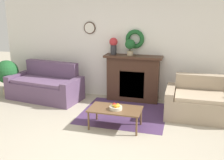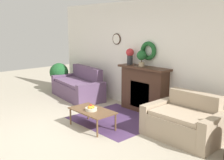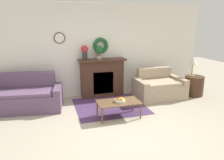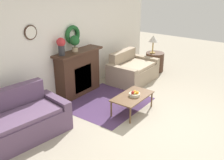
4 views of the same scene
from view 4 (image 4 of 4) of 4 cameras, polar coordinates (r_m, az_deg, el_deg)
ground_plane at (r=5.42m, az=11.25°, el=-9.64°), size 16.00×16.00×0.00m
floor_rug at (r=6.20m, az=-1.26°, el=-4.93°), size 1.80×1.65×0.01m
wall_back at (r=6.35m, az=-9.90°, el=8.36°), size 6.80×0.17×2.70m
fireplace at (r=6.52m, az=-7.35°, el=1.64°), size 1.38×0.41×1.12m
couch_left at (r=5.08m, az=-20.06°, el=-8.82°), size 1.91×1.09×0.90m
loveseat_right at (r=7.41m, az=4.43°, el=2.05°), size 1.39×0.94×0.83m
coffee_table at (r=5.69m, az=4.47°, el=-3.74°), size 0.98×0.55×0.38m
fruit_bowl at (r=5.65m, az=4.96°, el=-3.04°), size 0.24×0.24×0.12m
side_table_by_loveseat at (r=8.30m, az=9.26°, el=3.93°), size 0.56×0.56×0.58m
table_lamp at (r=8.08m, az=8.98°, el=8.74°), size 0.28×0.28×0.54m
vase_on_mantel_left at (r=5.97m, az=-11.00°, el=7.45°), size 0.20×0.20×0.40m
potted_plant_on_mantel at (r=6.23m, az=-8.14°, el=8.26°), size 0.24×0.24×0.38m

